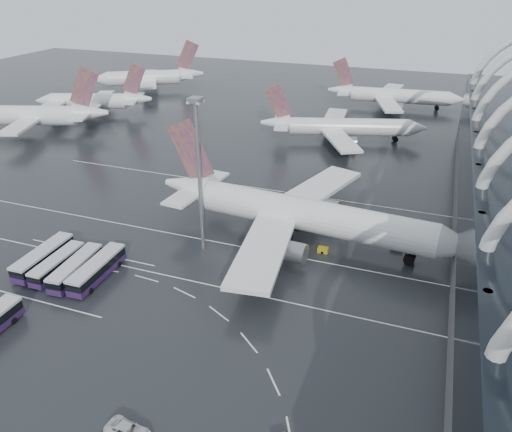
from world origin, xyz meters
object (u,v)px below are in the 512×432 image
(airliner_gate_c, at_px, (392,96))
(bus_row_near_c, at_px, (76,268))
(jet_remote_west, at_px, (37,116))
(gse_cart_belly_e, at_px, (323,207))
(airliner_main, at_px, (299,214))
(van_curve_a, at_px, (128,432))
(gse_cart_belly_c, at_px, (271,235))
(bus_row_near_a, at_px, (43,257))
(gse_cart_belly_a, at_px, (323,250))
(airliner_gate_b, at_px, (340,127))
(floodlight_mast, at_px, (199,159))
(gse_cart_belly_d, at_px, (398,244))
(jet_remote_mid, at_px, (96,101))
(gse_cart_belly_b, at_px, (349,217))
(jet_remote_far, at_px, (151,78))
(bus_row_near_d, at_px, (97,269))
(bus_row_near_b, at_px, (57,264))

(airliner_gate_c, distance_m, bus_row_near_c, 143.17)
(jet_remote_west, xyz_separation_m, gse_cart_belly_e, (101.10, -24.06, -4.99))
(airliner_main, xyz_separation_m, bus_row_near_c, (-32.82, -26.94, -3.68))
(airliner_gate_c, distance_m, jet_remote_west, 126.94)
(van_curve_a, bearing_deg, airliner_main, 1.12)
(airliner_main, distance_m, gse_cart_belly_c, 7.34)
(airliner_main, height_order, airliner_gate_c, airliner_main)
(bus_row_near_a, relative_size, gse_cart_belly_a, 7.00)
(airliner_main, bearing_deg, gse_cart_belly_c, -157.83)
(airliner_gate_b, height_order, jet_remote_west, jet_remote_west)
(jet_remote_west, distance_m, floodlight_mast, 97.74)
(bus_row_near_a, bearing_deg, airliner_gate_c, -20.29)
(airliner_main, relative_size, gse_cart_belly_a, 32.42)
(van_curve_a, distance_m, gse_cart_belly_d, 61.02)
(airliner_gate_c, bearing_deg, floodlight_mast, -105.46)
(floodlight_mast, xyz_separation_m, gse_cart_belly_d, (35.46, 13.45, -17.85))
(bus_row_near_a, bearing_deg, bus_row_near_c, -97.86)
(jet_remote_mid, xyz_separation_m, gse_cart_belly_b, (103.32, -52.58, -4.15))
(van_curve_a, bearing_deg, gse_cart_belly_b, -4.97)
(jet_remote_far, height_order, van_curve_a, jet_remote_far)
(airliner_main, xyz_separation_m, gse_cart_belly_e, (1.54, 15.06, -4.92))
(gse_cart_belly_c, bearing_deg, floodlight_mast, -142.08)
(jet_remote_mid, bearing_deg, airliner_main, 126.91)
(bus_row_near_d, distance_m, gse_cart_belly_d, 56.51)
(bus_row_near_c, xyz_separation_m, gse_cart_belly_c, (27.62, 25.32, -1.25))
(jet_remote_west, relative_size, floodlight_mast, 1.64)
(bus_row_near_b, relative_size, gse_cart_belly_e, 6.32)
(airliner_gate_c, height_order, bus_row_near_a, airliner_gate_c)
(gse_cart_belly_b, xyz_separation_m, gse_cart_belly_e, (-6.63, 3.46, -0.13))
(bus_row_near_a, bearing_deg, jet_remote_far, 21.29)
(jet_remote_mid, xyz_separation_m, gse_cart_belly_c, (89.95, -65.80, -4.28))
(bus_row_near_a, bearing_deg, bus_row_near_b, -102.59)
(jet_remote_mid, xyz_separation_m, gse_cart_belly_d, (114.44, -60.89, -4.15))
(airliner_gate_c, relative_size, gse_cart_belly_e, 25.80)
(gse_cart_belly_c, distance_m, gse_cart_belly_d, 24.98)
(bus_row_near_c, xyz_separation_m, gse_cart_belly_a, (38.87, 23.34, -1.23))
(jet_remote_west, xyz_separation_m, gse_cart_belly_a, (105.62, -42.72, -4.98))
(van_curve_a, bearing_deg, bus_row_near_c, 53.97)
(airliner_main, bearing_deg, bus_row_near_a, -142.38)
(airliner_gate_b, height_order, gse_cart_belly_a, airliner_gate_b)
(bus_row_near_a, relative_size, gse_cart_belly_b, 5.74)
(jet_remote_west, height_order, gse_cart_belly_c, jet_remote_west)
(jet_remote_far, xyz_separation_m, bus_row_near_b, (60.07, -132.15, -3.70))
(jet_remote_west, relative_size, gse_cart_belly_c, 24.84)
(jet_remote_mid, distance_m, bus_row_near_b, 108.09)
(bus_row_near_b, bearing_deg, jet_remote_west, 41.90)
(airliner_gate_c, xyz_separation_m, gse_cart_belly_d, (14.31, -107.83, -3.86))
(gse_cart_belly_a, bearing_deg, bus_row_near_a, -154.23)
(bus_row_near_c, distance_m, gse_cart_belly_c, 37.49)
(airliner_gate_c, height_order, bus_row_near_d, airliner_gate_c)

